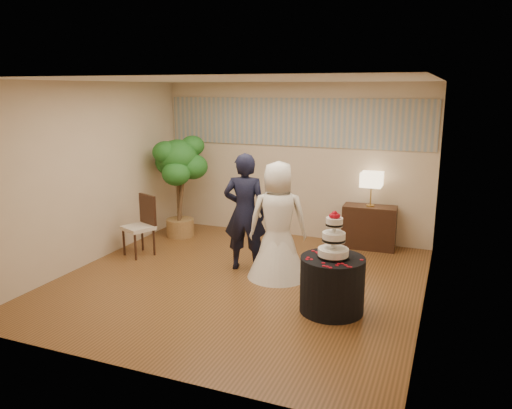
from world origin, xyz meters
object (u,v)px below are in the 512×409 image
at_px(ficus_tree, 179,186).
at_px(groom, 245,212).
at_px(console, 369,227).
at_px(bride, 278,220).
at_px(table_lamp, 371,189).
at_px(wedding_cake, 334,235).
at_px(cake_table, 332,285).
at_px(side_chair, 138,226).

bearing_deg(ficus_tree, groom, -32.29).
height_order(groom, console, groom).
xyz_separation_m(bride, table_lamp, (1.01, 1.86, 0.18)).
height_order(wedding_cake, ficus_tree, ficus_tree).
xyz_separation_m(wedding_cake, ficus_tree, (-3.37, 2.12, -0.04)).
relative_size(cake_table, wedding_cake, 1.35).
relative_size(cake_table, ficus_tree, 0.42).
xyz_separation_m(cake_table, table_lamp, (0.00, 2.70, 0.69)).
relative_size(bride, ficus_tree, 0.90).
bearing_deg(console, groom, -135.13).
bearing_deg(ficus_tree, wedding_cake, -32.09).
relative_size(groom, console, 2.00).
height_order(bride, ficus_tree, ficus_tree).
height_order(groom, wedding_cake, groom).
height_order(table_lamp, ficus_tree, ficus_tree).
bearing_deg(wedding_cake, table_lamp, 89.90).
bearing_deg(cake_table, console, 89.90).
relative_size(bride, wedding_cake, 2.92).
height_order(wedding_cake, side_chair, wedding_cake).
bearing_deg(side_chair, bride, 21.77).
distance_m(cake_table, wedding_cake, 0.64).
xyz_separation_m(groom, wedding_cake, (1.57, -0.98, 0.10)).
bearing_deg(groom, bride, 154.84).
xyz_separation_m(console, side_chair, (-3.45, -1.79, 0.13)).
height_order(cake_table, ficus_tree, ficus_tree).
xyz_separation_m(console, table_lamp, (0.00, 0.00, 0.66)).
bearing_deg(groom, side_chair, -9.85).
height_order(groom, table_lamp, groom).
distance_m(groom, side_chair, 1.92).
xyz_separation_m(console, ficus_tree, (-3.38, -0.58, 0.58)).
height_order(groom, cake_table, groom).
height_order(console, ficus_tree, ficus_tree).
height_order(bride, table_lamp, bride).
distance_m(bride, ficus_tree, 2.69).
bearing_deg(groom, console, -144.43).
height_order(bride, cake_table, bride).
bearing_deg(bride, groom, -32.53).
distance_m(cake_table, table_lamp, 2.79).
xyz_separation_m(cake_table, wedding_cake, (0.00, 0.00, 0.64)).
relative_size(bride, table_lamp, 2.94).
bearing_deg(side_chair, wedding_cake, 8.51).
bearing_deg(wedding_cake, cake_table, 0.00).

